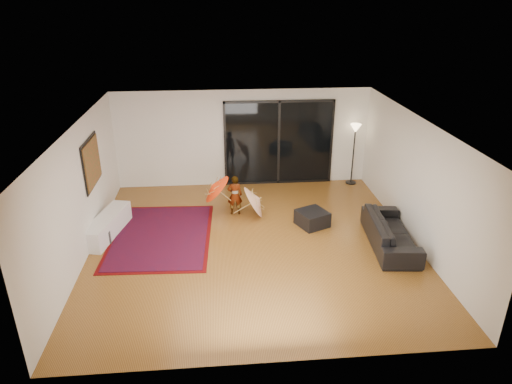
{
  "coord_description": "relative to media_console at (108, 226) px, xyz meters",
  "views": [
    {
      "loc": [
        -0.72,
        -8.66,
        5.06
      ],
      "look_at": [
        0.08,
        0.34,
        1.1
      ],
      "focal_mm": 32.0,
      "sensor_mm": 36.0,
      "label": 1
    }
  ],
  "objects": [
    {
      "name": "sliding_door",
      "position": [
        4.25,
        2.76,
        0.96
      ],
      "size": [
        3.06,
        0.07,
        2.4
      ],
      "color": "black",
      "rests_on": "wall_back"
    },
    {
      "name": "persian_rug",
      "position": [
        1.2,
        -0.16,
        -0.23
      ],
      "size": [
        2.34,
        3.17,
        0.02
      ],
      "rotation": [
        0.0,
        0.0,
        -0.05
      ],
      "color": "#550709",
      "rests_on": "floor"
    },
    {
      "name": "wall_left",
      "position": [
        -0.25,
        -0.71,
        1.11
      ],
      "size": [
        0.0,
        7.0,
        7.0
      ],
      "primitive_type": "plane",
      "rotation": [
        1.57,
        0.0,
        1.57
      ],
      "color": "silver",
      "rests_on": "floor"
    },
    {
      "name": "wall_front",
      "position": [
        3.25,
        -4.21,
        1.11
      ],
      "size": [
        7.0,
        0.0,
        7.0
      ],
      "primitive_type": "plane",
      "rotation": [
        -1.57,
        0.0,
        0.0
      ],
      "color": "silver",
      "rests_on": "floor"
    },
    {
      "name": "ceiling",
      "position": [
        3.25,
        -0.71,
        2.46
      ],
      "size": [
        7.0,
        7.0,
        0.0
      ],
      "primitive_type": "plane",
      "rotation": [
        3.14,
        0.0,
        0.0
      ],
      "color": "white",
      "rests_on": "wall_back"
    },
    {
      "name": "media_console",
      "position": [
        0.0,
        0.0,
        0.0
      ],
      "size": [
        0.81,
        1.76,
        0.47
      ],
      "primitive_type": "cube",
      "rotation": [
        0.0,
        0.0,
        -0.23
      ],
      "color": "white",
      "rests_on": "floor"
    },
    {
      "name": "parasol_white",
      "position": [
        3.52,
        0.69,
        0.27
      ],
      "size": [
        0.59,
        0.85,
        0.93
      ],
      "rotation": [
        0.0,
        1.04,
        0.0
      ],
      "color": "white",
      "rests_on": "floor"
    },
    {
      "name": "wall_right",
      "position": [
        6.75,
        -0.71,
        1.11
      ],
      "size": [
        0.0,
        7.0,
        7.0
      ],
      "primitive_type": "plane",
      "rotation": [
        1.57,
        0.0,
        -1.57
      ],
      "color": "silver",
      "rests_on": "floor"
    },
    {
      "name": "floor",
      "position": [
        3.25,
        -0.71,
        -0.24
      ],
      "size": [
        7.0,
        7.0,
        0.0
      ],
      "primitive_type": "plane",
      "color": "olive",
      "rests_on": "ground"
    },
    {
      "name": "ottoman",
      "position": [
        4.7,
        0.06,
        -0.06
      ],
      "size": [
        0.84,
        0.84,
        0.36
      ],
      "primitive_type": "cube",
      "rotation": [
        0.0,
        0.0,
        0.43
      ],
      "color": "black",
      "rests_on": "floor"
    },
    {
      "name": "floor_lamp",
      "position": [
        6.35,
        2.54,
        1.14
      ],
      "size": [
        0.3,
        0.3,
        1.75
      ],
      "color": "black",
      "rests_on": "floor"
    },
    {
      "name": "child",
      "position": [
        2.92,
        0.84,
        0.27
      ],
      "size": [
        0.37,
        0.24,
        1.01
      ],
      "primitive_type": "imported",
      "rotation": [
        0.0,
        0.0,
        3.15
      ],
      "color": "#999999",
      "rests_on": "floor"
    },
    {
      "name": "sofa",
      "position": [
        6.2,
        -0.99,
        0.08
      ],
      "size": [
        1.03,
        2.21,
        0.62
      ],
      "primitive_type": "imported",
      "rotation": [
        0.0,
        0.0,
        1.48
      ],
      "color": "black",
      "rests_on": "floor"
    },
    {
      "name": "speaker",
      "position": [
        0.0,
        -0.33,
        -0.09
      ],
      "size": [
        0.29,
        0.29,
        0.3
      ],
      "primitive_type": "cube",
      "rotation": [
        0.0,
        0.0,
        0.11
      ],
      "color": "#424244",
      "rests_on": "floor"
    },
    {
      "name": "painting",
      "position": [
        -0.21,
        0.29,
        1.41
      ],
      "size": [
        0.04,
        1.28,
        1.08
      ],
      "color": "black",
      "rests_on": "wall_left"
    },
    {
      "name": "parasol_orange",
      "position": [
        2.37,
        0.79,
        0.5
      ],
      "size": [
        0.68,
        0.8,
        0.87
      ],
      "rotation": [
        0.0,
        -0.8,
        0.0
      ],
      "color": "red",
      "rests_on": "child"
    },
    {
      "name": "wall_back",
      "position": [
        3.25,
        2.79,
        1.11
      ],
      "size": [
        7.0,
        0.0,
        7.0
      ],
      "primitive_type": "plane",
      "rotation": [
        1.57,
        0.0,
        0.0
      ],
      "color": "silver",
      "rests_on": "floor"
    }
  ]
}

